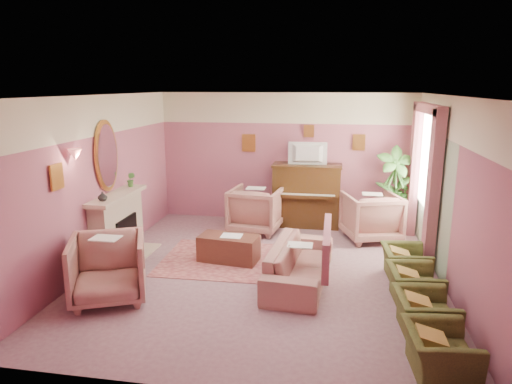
% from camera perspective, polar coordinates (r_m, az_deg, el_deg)
% --- Properties ---
extents(floor, '(5.50, 6.00, 0.01)m').
position_cam_1_polar(floor, '(7.49, 0.99, -9.99)').
color(floor, gray).
rests_on(floor, ground).
extents(ceiling, '(5.50, 6.00, 0.01)m').
position_cam_1_polar(ceiling, '(6.88, 1.08, 11.96)').
color(ceiling, white).
rests_on(ceiling, wall_back).
extents(wall_back, '(5.50, 0.02, 2.80)m').
position_cam_1_polar(wall_back, '(9.98, 3.67, 4.25)').
color(wall_back, '#844D69').
rests_on(wall_back, floor).
extents(wall_front, '(5.50, 0.02, 2.80)m').
position_cam_1_polar(wall_front, '(4.24, -5.25, -8.31)').
color(wall_front, '#844D69').
rests_on(wall_front, floor).
extents(wall_left, '(0.02, 6.00, 2.80)m').
position_cam_1_polar(wall_left, '(7.94, -18.98, 1.23)').
color(wall_left, '#844D69').
rests_on(wall_left, floor).
extents(wall_right, '(0.02, 6.00, 2.80)m').
position_cam_1_polar(wall_right, '(7.18, 23.27, -0.34)').
color(wall_right, '#844D69').
rests_on(wall_right, floor).
extents(picture_rail_band, '(5.50, 0.01, 0.65)m').
position_cam_1_polar(picture_rail_band, '(9.86, 3.76, 10.43)').
color(picture_rail_band, beige).
rests_on(picture_rail_band, wall_back).
extents(stripe_panel, '(0.01, 3.00, 2.15)m').
position_cam_1_polar(stripe_panel, '(8.49, 21.02, -0.45)').
color(stripe_panel, '#99AD92').
rests_on(stripe_panel, wall_right).
extents(fireplace_surround, '(0.30, 1.40, 1.10)m').
position_cam_1_polar(fireplace_surround, '(8.25, -16.91, -4.30)').
color(fireplace_surround, '#BEAD91').
rests_on(fireplace_surround, floor).
extents(fireplace_inset, '(0.18, 0.72, 0.68)m').
position_cam_1_polar(fireplace_inset, '(8.25, -16.21, -5.34)').
color(fireplace_inset, black).
rests_on(fireplace_inset, floor).
extents(fire_ember, '(0.06, 0.54, 0.10)m').
position_cam_1_polar(fire_ember, '(8.29, -15.88, -6.54)').
color(fire_ember, '#FF3900').
rests_on(fire_ember, floor).
extents(mantel_shelf, '(0.40, 1.55, 0.07)m').
position_cam_1_polar(mantel_shelf, '(8.09, -16.98, -0.45)').
color(mantel_shelf, '#BEAD91').
rests_on(mantel_shelf, fireplace_surround).
extents(hearth, '(0.55, 1.50, 0.02)m').
position_cam_1_polar(hearth, '(8.33, -15.41, -7.93)').
color(hearth, '#BEAD91').
rests_on(hearth, floor).
extents(mirror_frame, '(0.04, 0.72, 1.20)m').
position_cam_1_polar(mirror_frame, '(8.02, -18.21, 4.31)').
color(mirror_frame, '#B47B32').
rests_on(mirror_frame, wall_left).
extents(mirror_glass, '(0.01, 0.60, 1.06)m').
position_cam_1_polar(mirror_glass, '(8.01, -18.05, 4.31)').
color(mirror_glass, white).
rests_on(mirror_glass, wall_left).
extents(sconce_shade, '(0.20, 0.20, 0.16)m').
position_cam_1_polar(sconce_shade, '(7.06, -21.68, 4.38)').
color(sconce_shade, '#D76963').
rests_on(sconce_shade, wall_left).
extents(piano, '(1.40, 0.60, 1.30)m').
position_cam_1_polar(piano, '(9.77, 6.32, -0.48)').
color(piano, '#3E2610').
rests_on(piano, floor).
extents(piano_keyshelf, '(1.30, 0.12, 0.06)m').
position_cam_1_polar(piano_keyshelf, '(9.42, 6.20, -0.56)').
color(piano_keyshelf, '#3E2610').
rests_on(piano_keyshelf, piano).
extents(piano_keys, '(1.20, 0.08, 0.02)m').
position_cam_1_polar(piano_keys, '(9.41, 6.20, -0.33)').
color(piano_keys, silver).
rests_on(piano_keys, piano).
extents(piano_top, '(1.45, 0.65, 0.04)m').
position_cam_1_polar(piano_top, '(9.64, 6.42, 3.34)').
color(piano_top, '#3E2610').
rests_on(piano_top, piano).
extents(television, '(0.80, 0.12, 0.48)m').
position_cam_1_polar(television, '(9.54, 6.45, 5.00)').
color(television, black).
rests_on(television, piano).
extents(print_back_left, '(0.30, 0.03, 0.38)m').
position_cam_1_polar(print_back_left, '(10.01, -0.91, 6.16)').
color(print_back_left, '#B47B32').
rests_on(print_back_left, wall_back).
extents(print_back_right, '(0.26, 0.03, 0.34)m').
position_cam_1_polar(print_back_right, '(9.84, 12.74, 6.07)').
color(print_back_right, '#B47B32').
rests_on(print_back_right, wall_back).
extents(print_back_mid, '(0.22, 0.03, 0.26)m').
position_cam_1_polar(print_back_mid, '(9.82, 6.63, 7.58)').
color(print_back_mid, '#B47B32').
rests_on(print_back_mid, wall_back).
extents(print_left_wall, '(0.03, 0.28, 0.36)m').
position_cam_1_polar(print_left_wall, '(6.86, -23.64, 1.76)').
color(print_left_wall, '#B47B32').
rests_on(print_left_wall, wall_left).
extents(window_blind, '(0.03, 1.40, 1.80)m').
position_cam_1_polar(window_blind, '(8.60, 20.82, 4.00)').
color(window_blind, beige).
rests_on(window_blind, wall_right).
extents(curtain_left, '(0.16, 0.34, 2.60)m').
position_cam_1_polar(curtain_left, '(7.77, 21.24, 0.05)').
color(curtain_left, '#96505D').
rests_on(curtain_left, floor).
extents(curtain_right, '(0.16, 0.34, 2.60)m').
position_cam_1_polar(curtain_right, '(9.55, 19.15, 2.53)').
color(curtain_right, '#96505D').
rests_on(curtain_right, floor).
extents(pelmet, '(0.16, 2.20, 0.16)m').
position_cam_1_polar(pelmet, '(8.51, 20.77, 9.75)').
color(pelmet, '#96505D').
rests_on(pelmet, wall_right).
extents(mantel_plant, '(0.16, 0.16, 0.28)m').
position_cam_1_polar(mantel_plant, '(8.53, -15.36, 1.51)').
color(mantel_plant, '#3F8033').
rests_on(mantel_plant, mantel_shelf).
extents(mantel_vase, '(0.16, 0.16, 0.16)m').
position_cam_1_polar(mantel_vase, '(7.63, -18.64, -0.52)').
color(mantel_vase, beige).
rests_on(mantel_vase, mantel_shelf).
extents(area_rug, '(2.53, 1.85, 0.01)m').
position_cam_1_polar(area_rug, '(7.96, -2.60, -8.50)').
color(area_rug, '#A75959').
rests_on(area_rug, floor).
extents(coffee_table, '(1.06, 0.62, 0.45)m').
position_cam_1_polar(coffee_table, '(7.88, -3.41, -7.05)').
color(coffee_table, '#542D20').
rests_on(coffee_table, floor).
extents(table_paper, '(0.35, 0.28, 0.01)m').
position_cam_1_polar(table_paper, '(7.79, -3.07, -5.49)').
color(table_paper, white).
rests_on(table_paper, coffee_table).
extents(sofa, '(0.69, 2.07, 0.83)m').
position_cam_1_polar(sofa, '(7.03, 5.49, -7.95)').
color(sofa, '#A97568').
rests_on(sofa, floor).
extents(sofa_throw, '(0.10, 1.56, 0.57)m').
position_cam_1_polar(sofa_throw, '(6.96, 8.83, -6.69)').
color(sofa_throw, '#96505D').
rests_on(sofa_throw, sofa).
extents(floral_armchair_left, '(0.98, 0.98, 1.02)m').
position_cam_1_polar(floral_armchair_left, '(9.35, -0.02, -1.91)').
color(floral_armchair_left, '#A97568').
rests_on(floral_armchair_left, floor).
extents(floral_armchair_right, '(0.98, 0.98, 1.02)m').
position_cam_1_polar(floral_armchair_right, '(9.13, 14.20, -2.69)').
color(floral_armchair_right, '#A97568').
rests_on(floral_armchair_right, floor).
extents(floral_armchair_front, '(0.98, 0.98, 1.02)m').
position_cam_1_polar(floral_armchair_front, '(6.73, -18.05, -8.72)').
color(floral_armchair_front, '#A97568').
rests_on(floral_armchair_front, floor).
extents(olive_chair_a, '(0.54, 0.78, 0.67)m').
position_cam_1_polar(olive_chair_a, '(5.31, 22.01, -17.36)').
color(olive_chair_a, '#495423').
rests_on(olive_chair_a, floor).
extents(olive_chair_b, '(0.54, 0.78, 0.67)m').
position_cam_1_polar(olive_chair_b, '(6.01, 20.39, -13.45)').
color(olive_chair_b, '#495423').
rests_on(olive_chair_b, floor).
extents(olive_chair_c, '(0.54, 0.78, 0.67)m').
position_cam_1_polar(olive_chair_c, '(6.75, 19.15, -10.37)').
color(olive_chair_c, '#495423').
rests_on(olive_chair_c, floor).
extents(olive_chair_d, '(0.54, 0.78, 0.67)m').
position_cam_1_polar(olive_chair_d, '(7.50, 18.18, -7.89)').
color(olive_chair_d, '#495423').
rests_on(olive_chair_d, floor).
extents(side_table, '(0.52, 0.52, 0.70)m').
position_cam_1_polar(side_table, '(9.88, 17.17, -2.64)').
color(side_table, white).
rests_on(side_table, floor).
extents(side_plant_big, '(0.30, 0.30, 0.34)m').
position_cam_1_polar(side_plant_big, '(9.76, 17.38, 0.30)').
color(side_plant_big, '#3F8033').
rests_on(side_plant_big, side_table).
extents(side_plant_small, '(0.16, 0.16, 0.28)m').
position_cam_1_polar(side_plant_small, '(9.69, 18.14, -0.03)').
color(side_plant_small, '#3F8033').
rests_on(side_plant_small, side_table).
extents(palm_pot, '(0.34, 0.34, 0.34)m').
position_cam_1_polar(palm_pot, '(9.74, 16.62, -3.93)').
color(palm_pot, brown).
rests_on(palm_pot, floor).
extents(palm_plant, '(0.76, 0.76, 1.44)m').
position_cam_1_polar(palm_plant, '(9.53, 16.97, 1.19)').
color(palm_plant, '#3F8033').
rests_on(palm_plant, palm_pot).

